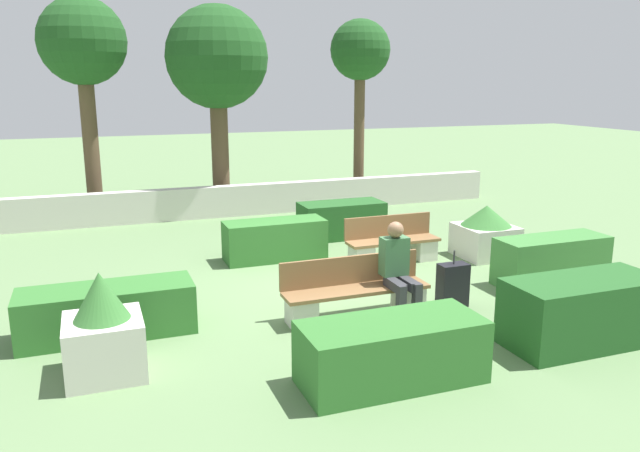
{
  "coord_description": "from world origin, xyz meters",
  "views": [
    {
      "loc": [
        -3.51,
        -8.75,
        3.21
      ],
      "look_at": [
        -0.06,
        0.5,
        0.9
      ],
      "focal_mm": 35.0,
      "sensor_mm": 36.0,
      "label": 1
    }
  ],
  "objects_px": {
    "planter_corner_left": "(103,332)",
    "planter_corner_right": "(485,232)",
    "suitcase": "(453,285)",
    "bench_left_side": "(392,245)",
    "tree_center_right": "(360,56)",
    "bench_front": "(355,294)",
    "tree_leftmost": "(83,47)",
    "tree_center_left": "(217,60)",
    "person_seated_man": "(398,265)"
  },
  "relations": [
    {
      "from": "tree_leftmost",
      "to": "tree_center_right",
      "type": "relative_size",
      "value": 1.06
    },
    {
      "from": "planter_corner_left",
      "to": "suitcase",
      "type": "relative_size",
      "value": 1.42
    },
    {
      "from": "planter_corner_right",
      "to": "tree_center_left",
      "type": "distance_m",
      "value": 7.67
    },
    {
      "from": "bench_front",
      "to": "bench_left_side",
      "type": "bearing_deg",
      "value": 52.64
    },
    {
      "from": "tree_center_left",
      "to": "tree_center_right",
      "type": "distance_m",
      "value": 3.85
    },
    {
      "from": "tree_center_right",
      "to": "bench_front",
      "type": "bearing_deg",
      "value": -114.17
    },
    {
      "from": "bench_front",
      "to": "planter_corner_left",
      "type": "bearing_deg",
      "value": -169.13
    },
    {
      "from": "planter_corner_right",
      "to": "suitcase",
      "type": "height_order",
      "value": "planter_corner_right"
    },
    {
      "from": "planter_corner_right",
      "to": "tree_center_right",
      "type": "xyz_separation_m",
      "value": [
        0.12,
        6.09,
        3.37
      ]
    },
    {
      "from": "bench_left_side",
      "to": "planter_corner_left",
      "type": "distance_m",
      "value": 5.79
    },
    {
      "from": "planter_corner_right",
      "to": "planter_corner_left",
      "type": "bearing_deg",
      "value": -159.17
    },
    {
      "from": "planter_corner_left",
      "to": "tree_center_left",
      "type": "distance_m",
      "value": 9.56
    },
    {
      "from": "tree_leftmost",
      "to": "tree_center_right",
      "type": "height_order",
      "value": "tree_leftmost"
    },
    {
      "from": "bench_front",
      "to": "person_seated_man",
      "type": "bearing_deg",
      "value": -13.59
    },
    {
      "from": "tree_leftmost",
      "to": "tree_center_left",
      "type": "height_order",
      "value": "tree_leftmost"
    },
    {
      "from": "bench_left_side",
      "to": "tree_center_right",
      "type": "distance_m",
      "value": 7.06
    },
    {
      "from": "tree_leftmost",
      "to": "bench_left_side",
      "type": "bearing_deg",
      "value": -50.4
    },
    {
      "from": "planter_corner_left",
      "to": "suitcase",
      "type": "xyz_separation_m",
      "value": [
        4.8,
        0.52,
        -0.19
      ]
    },
    {
      "from": "planter_corner_right",
      "to": "tree_leftmost",
      "type": "relative_size",
      "value": 0.19
    },
    {
      "from": "suitcase",
      "to": "tree_center_right",
      "type": "height_order",
      "value": "tree_center_right"
    },
    {
      "from": "person_seated_man",
      "to": "tree_leftmost",
      "type": "height_order",
      "value": "tree_leftmost"
    },
    {
      "from": "bench_left_side",
      "to": "person_seated_man",
      "type": "xyz_separation_m",
      "value": [
        -1.13,
        -2.37,
        0.42
      ]
    },
    {
      "from": "bench_front",
      "to": "tree_leftmost",
      "type": "height_order",
      "value": "tree_leftmost"
    },
    {
      "from": "planter_corner_left",
      "to": "tree_center_right",
      "type": "height_order",
      "value": "tree_center_right"
    },
    {
      "from": "bench_left_side",
      "to": "planter_corner_left",
      "type": "bearing_deg",
      "value": -152.7
    },
    {
      "from": "bench_left_side",
      "to": "suitcase",
      "type": "bearing_deg",
      "value": -97.83
    },
    {
      "from": "bench_left_side",
      "to": "tree_leftmost",
      "type": "distance_m",
      "value": 8.56
    },
    {
      "from": "tree_center_left",
      "to": "planter_corner_left",
      "type": "bearing_deg",
      "value": -109.95
    },
    {
      "from": "planter_corner_left",
      "to": "planter_corner_right",
      "type": "bearing_deg",
      "value": 20.83
    },
    {
      "from": "tree_leftmost",
      "to": "tree_center_right",
      "type": "xyz_separation_m",
      "value": [
        6.84,
        -0.16,
        -0.11
      ]
    },
    {
      "from": "bench_front",
      "to": "person_seated_man",
      "type": "xyz_separation_m",
      "value": [
        0.58,
        -0.14,
        0.4
      ]
    },
    {
      "from": "suitcase",
      "to": "planter_corner_left",
      "type": "bearing_deg",
      "value": -173.85
    },
    {
      "from": "planter_corner_left",
      "to": "planter_corner_right",
      "type": "height_order",
      "value": "planter_corner_left"
    },
    {
      "from": "tree_leftmost",
      "to": "tree_center_right",
      "type": "distance_m",
      "value": 6.84
    },
    {
      "from": "planter_corner_left",
      "to": "tree_center_left",
      "type": "height_order",
      "value": "tree_center_left"
    },
    {
      "from": "planter_corner_right",
      "to": "bench_front",
      "type": "bearing_deg",
      "value": -150.77
    },
    {
      "from": "planter_corner_right",
      "to": "tree_center_right",
      "type": "distance_m",
      "value": 6.96
    },
    {
      "from": "suitcase",
      "to": "tree_center_right",
      "type": "relative_size",
      "value": 0.18
    },
    {
      "from": "tree_center_left",
      "to": "tree_leftmost",
      "type": "bearing_deg",
      "value": 173.13
    },
    {
      "from": "bench_left_side",
      "to": "tree_center_left",
      "type": "height_order",
      "value": "tree_center_left"
    },
    {
      "from": "bench_front",
      "to": "bench_left_side",
      "type": "distance_m",
      "value": 2.81
    },
    {
      "from": "tree_center_right",
      "to": "person_seated_man",
      "type": "bearing_deg",
      "value": -110.34
    },
    {
      "from": "person_seated_man",
      "to": "planter_corner_right",
      "type": "height_order",
      "value": "person_seated_man"
    },
    {
      "from": "planter_corner_right",
      "to": "suitcase",
      "type": "distance_m",
      "value": 2.88
    },
    {
      "from": "person_seated_man",
      "to": "tree_center_right",
      "type": "xyz_separation_m",
      "value": [
        3.03,
        8.18,
        3.12
      ]
    },
    {
      "from": "bench_front",
      "to": "planter_corner_right",
      "type": "height_order",
      "value": "planter_corner_right"
    },
    {
      "from": "planter_corner_right",
      "to": "tree_center_left",
      "type": "relative_size",
      "value": 0.19
    },
    {
      "from": "bench_front",
      "to": "person_seated_man",
      "type": "distance_m",
      "value": 0.72
    },
    {
      "from": "person_seated_man",
      "to": "tree_center_left",
      "type": "relative_size",
      "value": 0.26
    },
    {
      "from": "bench_front",
      "to": "tree_leftmost",
      "type": "relative_size",
      "value": 0.41
    }
  ]
}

